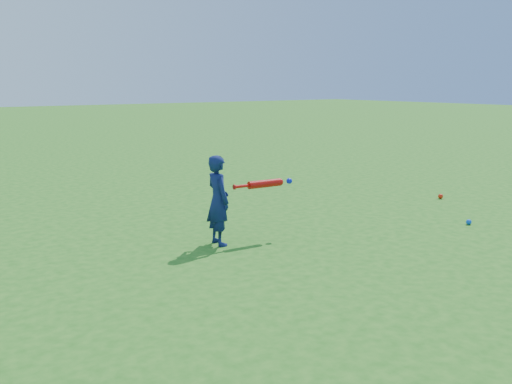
{
  "coord_description": "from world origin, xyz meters",
  "views": [
    {
      "loc": [
        -3.76,
        -5.42,
        1.81
      ],
      "look_at": [
        0.06,
        -0.17,
        0.55
      ],
      "focal_mm": 40.0,
      "sensor_mm": 36.0,
      "label": 1
    }
  ],
  "objects_px": {
    "child": "(218,200)",
    "ground_ball_blue": "(469,222)",
    "bat_swing": "(267,183)",
    "ground_ball_red": "(440,196)"
  },
  "relations": [
    {
      "from": "child",
      "to": "ground_ball_blue",
      "type": "height_order",
      "value": "child"
    },
    {
      "from": "child",
      "to": "bat_swing",
      "type": "relative_size",
      "value": 1.27
    },
    {
      "from": "child",
      "to": "bat_swing",
      "type": "distance_m",
      "value": 0.64
    },
    {
      "from": "ground_ball_red",
      "to": "ground_ball_blue",
      "type": "distance_m",
      "value": 1.67
    },
    {
      "from": "ground_ball_blue",
      "to": "bat_swing",
      "type": "height_order",
      "value": "bat_swing"
    },
    {
      "from": "ground_ball_red",
      "to": "ground_ball_blue",
      "type": "relative_size",
      "value": 1.11
    },
    {
      "from": "ground_ball_blue",
      "to": "ground_ball_red",
      "type": "bearing_deg",
      "value": 48.29
    },
    {
      "from": "ground_ball_red",
      "to": "ground_ball_blue",
      "type": "bearing_deg",
      "value": -131.71
    },
    {
      "from": "ground_ball_red",
      "to": "ground_ball_blue",
      "type": "height_order",
      "value": "ground_ball_red"
    },
    {
      "from": "bat_swing",
      "to": "child",
      "type": "bearing_deg",
      "value": 175.36
    }
  ]
}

